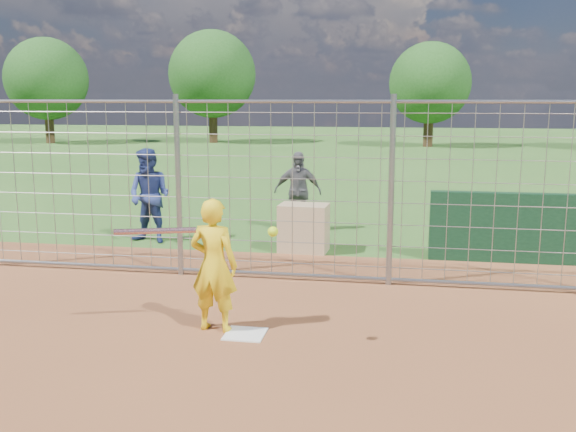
% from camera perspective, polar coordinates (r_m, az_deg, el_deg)
% --- Properties ---
extents(ground, '(100.00, 100.00, 0.00)m').
position_cam_1_polar(ground, '(7.31, -3.46, -9.97)').
color(ground, '#2D591E').
rests_on(ground, ground).
extents(home_plate, '(0.43, 0.43, 0.02)m').
position_cam_1_polar(home_plate, '(7.12, -3.84, -10.44)').
color(home_plate, silver).
rests_on(home_plate, ground).
extents(dugout_wall, '(2.60, 0.20, 1.10)m').
position_cam_1_polar(dugout_wall, '(10.60, 19.50, -1.00)').
color(dugout_wall, '#11381E').
rests_on(dugout_wall, ground).
extents(batter, '(0.58, 0.42, 1.49)m').
position_cam_1_polar(batter, '(7.07, -6.61, -4.38)').
color(batter, yellow).
rests_on(batter, ground).
extents(bystander_a, '(0.92, 0.78, 1.68)m').
position_cam_1_polar(bystander_a, '(11.60, -12.20, 1.76)').
color(bystander_a, navy).
rests_on(bystander_a, ground).
extents(bystander_b, '(0.93, 0.43, 1.54)m').
position_cam_1_polar(bystander_b, '(12.33, 0.86, 2.19)').
color(bystander_b, '#565559').
rests_on(bystander_b, ground).
extents(equipment_bin, '(0.83, 0.59, 0.80)m').
position_cam_1_polar(equipment_bin, '(10.75, 1.41, -1.06)').
color(equipment_bin, tan).
rests_on(equipment_bin, ground).
extents(equipment_in_play, '(1.80, 0.47, 0.18)m').
position_cam_1_polar(equipment_in_play, '(6.77, -9.39, -1.34)').
color(equipment_in_play, silver).
rests_on(equipment_in_play, ground).
extents(backstop_fence, '(9.08, 0.08, 2.60)m').
position_cam_1_polar(backstop_fence, '(8.90, -0.57, 2.14)').
color(backstop_fence, gray).
rests_on(backstop_fence, ground).
extents(tree_line, '(44.66, 6.72, 6.48)m').
position_cam_1_polar(tree_line, '(34.84, 12.75, 12.15)').
color(tree_line, '#3F2B19').
rests_on(tree_line, ground).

